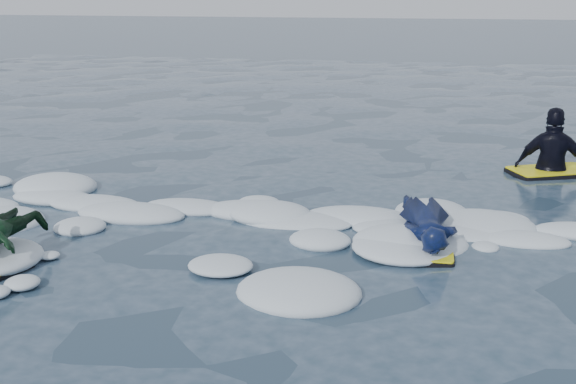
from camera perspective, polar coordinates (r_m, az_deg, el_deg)
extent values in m
plane|color=#1C3443|center=(7.32, -1.64, -6.08)|extent=(120.00, 120.00, 0.00)
cube|color=black|center=(7.93, 10.85, -4.31)|extent=(0.60, 1.07, 0.05)
cube|color=#FCF415|center=(7.92, 10.87, -4.07)|extent=(0.58, 1.05, 0.02)
imported|color=#0B144E|center=(8.10, 10.97, -2.41)|extent=(0.80, 1.66, 0.38)
cube|color=black|center=(11.59, 20.10, 1.48)|extent=(1.42, 1.16, 0.06)
cube|color=#FCF415|center=(11.58, 20.12, 1.68)|extent=(1.39, 1.12, 0.02)
imported|color=black|center=(11.58, 20.12, 1.70)|extent=(1.13, 0.54, 1.87)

